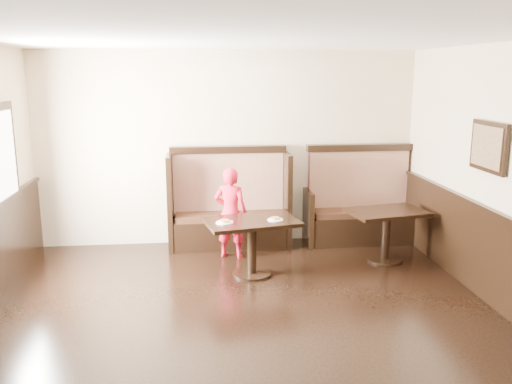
{
  "coord_description": "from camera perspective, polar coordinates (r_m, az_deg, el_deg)",
  "views": [
    {
      "loc": [
        -0.44,
        -4.33,
        2.49
      ],
      "look_at": [
        0.29,
        2.35,
        1.0
      ],
      "focal_mm": 38.0,
      "sensor_mm": 36.0,
      "label": 1
    }
  ],
  "objects": [
    {
      "name": "ground",
      "position": [
        5.02,
        -0.4,
        -17.27
      ],
      "size": [
        7.0,
        7.0,
        0.0
      ],
      "primitive_type": "plane",
      "color": "black",
      "rests_on": "ground"
    },
    {
      "name": "room_shell",
      "position": [
        4.96,
        -4.22,
        -9.07
      ],
      "size": [
        7.0,
        7.0,
        7.0
      ],
      "color": "beige",
      "rests_on": "ground"
    },
    {
      "name": "booth_main",
      "position": [
        7.89,
        -2.84,
        -1.93
      ],
      "size": [
        1.75,
        0.72,
        1.45
      ],
      "color": "black",
      "rests_on": "ground"
    },
    {
      "name": "booth_neighbor",
      "position": [
        8.24,
        10.83,
        -1.84
      ],
      "size": [
        1.65,
        0.72,
        1.45
      ],
      "color": "black",
      "rests_on": "ground"
    },
    {
      "name": "table_main",
      "position": [
        6.71,
        -0.44,
        -4.33
      ],
      "size": [
        1.24,
        0.92,
        0.71
      ],
      "rotation": [
        0.0,
        0.0,
        0.21
      ],
      "color": "black",
      "rests_on": "ground"
    },
    {
      "name": "table_neighbor",
      "position": [
        7.44,
        13.57,
        -3.21
      ],
      "size": [
        1.11,
        0.84,
        0.7
      ],
      "rotation": [
        0.0,
        0.0,
        0.2
      ],
      "color": "black",
      "rests_on": "ground"
    },
    {
      "name": "child",
      "position": [
        7.35,
        -2.69,
        -2.21
      ],
      "size": [
        0.53,
        0.42,
        1.25
      ],
      "primitive_type": "imported",
      "rotation": [
        0.0,
        0.0,
        2.83
      ],
      "color": "red",
      "rests_on": "ground"
    },
    {
      "name": "pizza_plate_left",
      "position": [
        6.54,
        -3.33,
        -3.15
      ],
      "size": [
        0.21,
        0.21,
        0.04
      ],
      "color": "white",
      "rests_on": "table_main"
    },
    {
      "name": "pizza_plate_right",
      "position": [
        6.66,
        2.04,
        -2.86
      ],
      "size": [
        0.19,
        0.19,
        0.04
      ],
      "color": "white",
      "rests_on": "table_main"
    }
  ]
}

